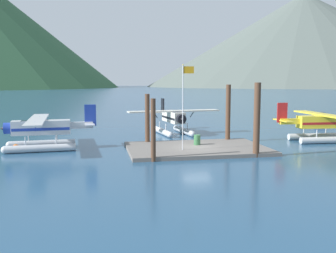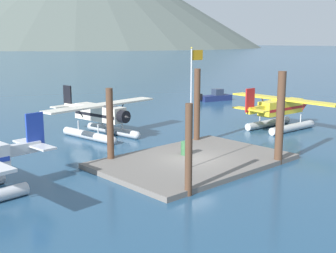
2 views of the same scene
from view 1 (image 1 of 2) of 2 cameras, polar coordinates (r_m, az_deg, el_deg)
ground_plane at (r=32.35m, az=4.35°, el=-3.61°), size 1200.00×1200.00×0.00m
dock_platform at (r=32.33m, az=4.36°, el=-3.35°), size 11.75×7.88×0.30m
piling_near_left at (r=27.40m, az=-2.26°, el=-0.58°), size 0.37×0.37×4.63m
piling_near_right at (r=29.76m, az=13.31°, el=0.94°), size 0.50×0.50×5.77m
piling_far_left at (r=34.76m, az=-3.14°, el=1.06°), size 0.43×0.43×4.73m
piling_far_right at (r=36.62m, az=9.09°, el=1.93°), size 0.46×0.46×5.58m
flagpole at (r=30.32m, az=2.47°, el=4.36°), size 0.95×0.10×6.92m
fuel_drum at (r=33.30m, az=4.43°, el=-2.03°), size 0.62×0.62×0.88m
mooring_buoy at (r=34.25m, az=-22.04°, el=-3.00°), size 0.60×0.60×0.60m
mountain_ridge_west_peak at (r=545.53m, az=19.74°, el=12.17°), size 417.27×417.27×122.66m
seaplane_silver_port_fwd at (r=34.12m, az=-18.68°, el=-0.73°), size 7.97×10.47×3.84m
seaplane_yellow_stbd_fwd at (r=39.85m, az=22.33°, el=0.14°), size 7.98×10.46×3.84m
seaplane_cream_bow_centre at (r=42.18m, az=0.81°, el=0.98°), size 10.49×7.95×3.84m
boat_navy_open_east at (r=58.54m, az=21.88°, el=1.03°), size 4.79×2.50×1.50m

